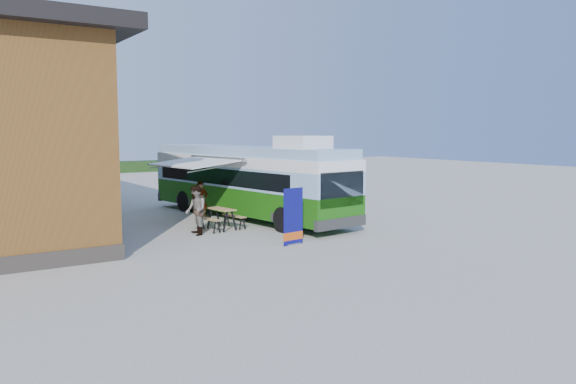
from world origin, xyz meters
TOP-DOWN VIEW (x-y plane):
  - ground at (0.00, 0.00)m, footprint 100.00×100.00m
  - hedge at (8.00, 38.00)m, footprint 40.00×3.00m
  - bus at (0.90, 5.39)m, footprint 4.18×12.61m
  - awning at (-1.59, 5.33)m, footprint 3.03×4.36m
  - banner at (-0.79, -1.00)m, footprint 0.88×0.26m
  - picnic_table at (-1.53, 3.16)m, footprint 1.70×1.56m
  - person_a at (-1.15, 5.95)m, footprint 0.72×0.54m
  - person_b at (-2.88, 2.62)m, footprint 0.88×1.05m
  - slurry_tanker at (-5.70, 10.84)m, footprint 3.15×5.14m

SIDE VIEW (x-z plane):
  - ground at x=0.00m, z-range 0.00..0.00m
  - hedge at x=8.00m, z-range 0.00..1.00m
  - picnic_table at x=-1.53m, z-range 0.21..1.09m
  - banner at x=-0.79m, z-range -0.18..1.83m
  - person_a at x=-1.15m, z-range 0.00..1.78m
  - person_b at x=-2.88m, z-range 0.00..1.94m
  - slurry_tanker at x=-5.70m, z-range 0.16..2.20m
  - bus at x=0.90m, z-range -0.08..3.72m
  - awning at x=-1.59m, z-range 2.52..3.03m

